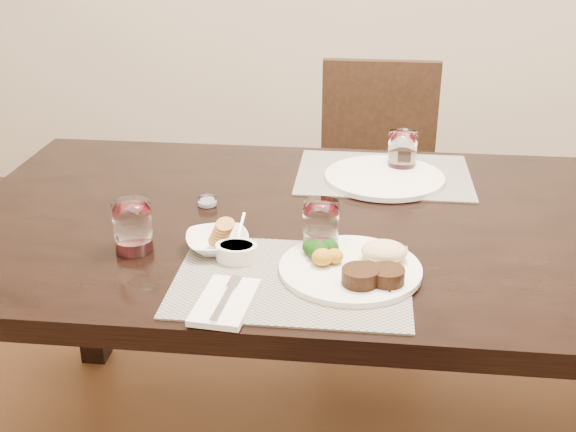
# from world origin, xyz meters

# --- Properties ---
(dining_table) EXTENTS (2.00, 1.00, 0.75)m
(dining_table) POSITION_xyz_m (0.00, 0.00, 0.67)
(dining_table) COLOR black
(dining_table) RESTS_ON ground
(chair_far) EXTENTS (0.42, 0.42, 0.90)m
(chair_far) POSITION_xyz_m (0.00, 0.93, 0.50)
(chair_far) COLOR black
(chair_far) RESTS_ON ground
(placemat_near) EXTENTS (0.46, 0.34, 0.00)m
(placemat_near) POSITION_xyz_m (-0.18, -0.30, 0.75)
(placemat_near) COLOR gray
(placemat_near) RESTS_ON dining_table
(placemat_far) EXTENTS (0.46, 0.34, 0.00)m
(placemat_far) POSITION_xyz_m (0.01, 0.29, 0.75)
(placemat_far) COLOR gray
(placemat_far) RESTS_ON dining_table
(dinner_plate) EXTENTS (0.28, 0.28, 0.05)m
(dinner_plate) POSITION_xyz_m (-0.05, -0.27, 0.77)
(dinner_plate) COLOR white
(dinner_plate) RESTS_ON placemat_near
(napkin_fork) EXTENTS (0.11, 0.18, 0.02)m
(napkin_fork) POSITION_xyz_m (-0.29, -0.41, 0.76)
(napkin_fork) COLOR white
(napkin_fork) RESTS_ON placemat_near
(steak_knife) EXTENTS (0.06, 0.23, 0.01)m
(steak_knife) POSITION_xyz_m (0.01, -0.31, 0.76)
(steak_knife) COLOR silver
(steak_knife) RESTS_ON placemat_near
(cracker_bowl) EXTENTS (0.16, 0.16, 0.06)m
(cracker_bowl) POSITION_xyz_m (-0.35, -0.19, 0.77)
(cracker_bowl) COLOR white
(cracker_bowl) RESTS_ON placemat_near
(sauce_ramekin) EXTENTS (0.09, 0.13, 0.07)m
(sauce_ramekin) POSITION_xyz_m (-0.30, -0.24, 0.77)
(sauce_ramekin) COLOR white
(sauce_ramekin) RESTS_ON placemat_near
(wine_glass_near) EXTENTS (0.08, 0.08, 0.10)m
(wine_glass_near) POSITION_xyz_m (-0.13, -0.16, 0.80)
(wine_glass_near) COLOR silver
(wine_glass_near) RESTS_ON placemat_near
(far_plate) EXTENTS (0.31, 0.31, 0.01)m
(far_plate) POSITION_xyz_m (0.01, 0.25, 0.76)
(far_plate) COLOR white
(far_plate) RESTS_ON placemat_far
(wine_glass_far) EXTENTS (0.08, 0.08, 0.11)m
(wine_glass_far) POSITION_xyz_m (0.05, 0.33, 0.80)
(wine_glass_far) COLOR silver
(wine_glass_far) RESTS_ON placemat_far
(wine_glass_side) EXTENTS (0.08, 0.08, 0.11)m
(wine_glass_side) POSITION_xyz_m (-0.52, -0.21, 0.80)
(wine_glass_side) COLOR silver
(wine_glass_side) RESTS_ON dining_table
(salt_cellar) EXTENTS (0.05, 0.05, 0.02)m
(salt_cellar) POSITION_xyz_m (-0.42, 0.04, 0.76)
(salt_cellar) COLOR silver
(salt_cellar) RESTS_ON dining_table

